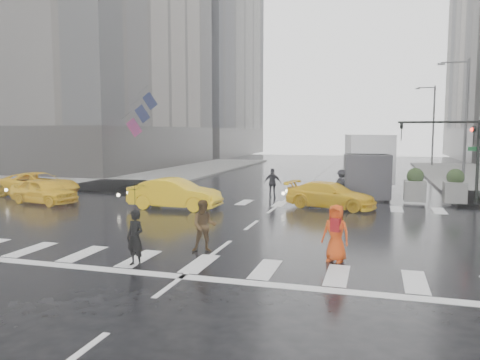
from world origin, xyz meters
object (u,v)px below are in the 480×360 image
(pedestrian_brown, at_px, (204,226))
(box_truck, at_px, (368,163))
(pedestrian_orange, at_px, (336,233))
(taxi_mid, at_px, (175,194))
(taxi_front, at_px, (44,191))
(traffic_signal_pole, at_px, (458,145))

(pedestrian_brown, xyz_separation_m, box_truck, (4.82, 16.18, 1.13))
(pedestrian_orange, height_order, taxi_mid, pedestrian_orange)
(taxi_front, bearing_deg, taxi_mid, -73.96)
(box_truck, bearing_deg, taxi_front, -159.33)
(taxi_front, xyz_separation_m, box_truck, (16.78, 9.03, 1.29))
(taxi_front, bearing_deg, pedestrian_brown, -108.13)
(taxi_mid, bearing_deg, box_truck, -46.62)
(pedestrian_brown, xyz_separation_m, taxi_mid, (-4.44, 7.58, -0.08))
(traffic_signal_pole, relative_size, box_truck, 0.65)
(taxi_front, bearing_deg, traffic_signal_pole, -62.88)
(traffic_signal_pole, height_order, pedestrian_orange, traffic_signal_pole)
(taxi_mid, bearing_deg, traffic_signal_pole, -69.44)
(pedestrian_brown, distance_m, taxi_front, 13.94)
(traffic_signal_pole, distance_m, box_truck, 5.91)
(taxi_mid, bearing_deg, pedestrian_brown, -149.16)
(pedestrian_brown, relative_size, box_truck, 0.24)
(pedestrian_orange, bearing_deg, box_truck, 105.39)
(traffic_signal_pole, height_order, pedestrian_brown, traffic_signal_pole)
(taxi_mid, xyz_separation_m, box_truck, (9.26, 8.60, 1.21))
(taxi_front, bearing_deg, box_truck, -49.00)
(taxi_front, relative_size, taxi_mid, 0.87)
(pedestrian_orange, relative_size, box_truck, 0.25)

